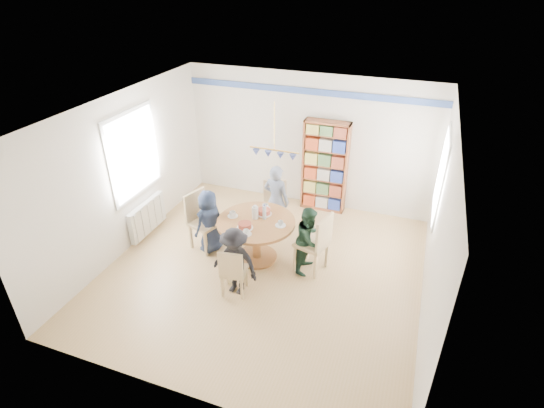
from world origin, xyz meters
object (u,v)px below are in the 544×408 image
at_px(chair_far, 275,204).
at_px(person_right, 309,240).
at_px(chair_right, 317,241).
at_px(radiator, 148,217).
at_px(chair_left, 201,218).
at_px(bookshelf, 325,167).
at_px(dining_table, 256,231).
at_px(person_far, 276,200).
at_px(person_left, 209,222).
at_px(person_near, 235,262).
at_px(chair_near, 233,270).

xyz_separation_m(chair_far, person_right, (0.93, -0.97, 0.04)).
distance_m(chair_right, person_right, 0.13).
relative_size(radiator, chair_left, 0.95).
bearing_deg(person_right, chair_left, 94.61).
xyz_separation_m(chair_right, person_right, (-0.13, 0.01, -0.01)).
relative_size(chair_right, bookshelf, 0.57).
bearing_deg(chair_right, chair_far, 137.24).
xyz_separation_m(dining_table, person_far, (0.04, 0.87, 0.13)).
distance_m(person_left, person_right, 1.76).
bearing_deg(dining_table, person_right, 1.19).
xyz_separation_m(person_right, person_far, (-0.86, 0.85, 0.11)).
bearing_deg(person_far, radiator, 29.48).
distance_m(chair_right, bookshelf, 2.11).
bearing_deg(person_far, bookshelf, -107.95).
relative_size(chair_left, chair_right, 0.99).
bearing_deg(person_far, chair_right, 147.87).
bearing_deg(person_right, bookshelf, 12.05).
distance_m(person_left, person_near, 1.22).
bearing_deg(chair_far, chair_left, -136.47).
xyz_separation_m(chair_right, chair_far, (-1.06, 0.98, -0.05)).
height_order(dining_table, chair_near, chair_near).
height_order(chair_left, person_near, person_near).
bearing_deg(chair_near, radiator, 155.44).
xyz_separation_m(chair_left, chair_right, (2.08, -0.01, 0.00)).
relative_size(chair_far, bookshelf, 0.52).
bearing_deg(person_far, person_left, 54.20).
height_order(radiator, dining_table, dining_table).
bearing_deg(bookshelf, chair_left, -129.62).
xyz_separation_m(chair_left, chair_far, (1.02, 0.97, -0.05)).
bearing_deg(radiator, chair_left, -0.01).
bearing_deg(person_far, dining_table, 95.72).
xyz_separation_m(chair_far, bookshelf, (0.67, 1.07, 0.38)).
bearing_deg(person_near, chair_left, 145.59).
xyz_separation_m(radiator, person_near, (2.20, -0.92, 0.22)).
xyz_separation_m(dining_table, chair_right, (1.04, 0.01, 0.03)).
xyz_separation_m(chair_far, person_left, (-0.83, -1.04, 0.05)).
bearing_deg(bookshelf, person_near, -101.90).
bearing_deg(chair_left, person_left, -18.81).
xyz_separation_m(dining_table, person_left, (-0.85, -0.05, 0.02)).
relative_size(dining_table, person_left, 1.12).
height_order(chair_left, chair_near, chair_left).
height_order(person_right, person_far, person_far).
bearing_deg(chair_left, person_right, -0.06).
xyz_separation_m(chair_left, bookshelf, (1.69, 2.04, 0.34)).
xyz_separation_m(chair_right, chair_near, (-1.02, -0.99, -0.12)).
bearing_deg(person_left, chair_left, -88.84).
relative_size(chair_near, person_left, 0.72).
bearing_deg(radiator, chair_right, -0.18).
distance_m(dining_table, chair_near, 0.99).
xyz_separation_m(chair_near, person_right, (0.89, 1.00, 0.11)).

